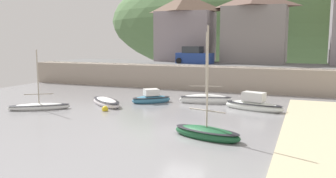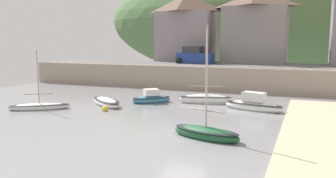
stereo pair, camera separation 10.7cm
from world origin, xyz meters
TOP-DOWN VIEW (x-y plane):
  - quay_seawall at (0.00, 17.50)m, footprint 48.00×9.40m
  - hillside_backdrop at (5.53, 55.20)m, footprint 80.00×44.00m
  - waterfront_building_left at (-8.46, 25.20)m, footprint 7.16×4.99m
  - waterfront_building_centre at (0.23, 25.20)m, footprint 7.43×6.13m
  - dinghy_open_wooden at (2.68, 7.87)m, footprint 4.64×2.43m
  - fishing_boat_green at (-1.32, 9.22)m, footprint 4.37×1.94m
  - sailboat_white_hull at (1.47, -0.68)m, footprint 4.10×2.39m
  - sailboat_blue_trim at (-8.37, 5.58)m, footprint 4.25×3.75m
  - rowboat_small_beached at (-5.54, 7.90)m, footprint 3.30×3.10m
  - sailboat_far_left at (-12.02, 2.22)m, footprint 4.24×3.32m
  - parked_car_near_slipway at (-5.86, 20.70)m, footprint 4.22×2.02m
  - mooring_buoy at (-7.23, 3.53)m, footprint 0.46×0.46m

SIDE VIEW (x-z plane):
  - mooring_buoy at x=-7.23m, z-range -0.09..0.37m
  - sailboat_far_left at x=-12.02m, z-range -2.05..2.48m
  - sailboat_blue_trim at x=-8.37m, z-range -0.14..0.59m
  - sailboat_white_hull at x=1.47m, z-range -2.72..3.26m
  - rowboat_small_beached at x=-5.54m, z-range -0.33..0.97m
  - fishing_boat_green at x=-1.32m, z-range -2.63..3.28m
  - dinghy_open_wooden at x=2.68m, z-range -0.39..1.11m
  - quay_seawall at x=0.00m, z-range 0.16..2.56m
  - parked_car_near_slipway at x=-5.86m, z-range 2.23..4.18m
  - waterfront_building_centre at x=0.23m, z-range 2.47..10.80m
  - waterfront_building_left at x=-8.46m, z-range 2.49..10.87m
  - hillside_backdrop at x=5.53m, z-range -3.82..21.67m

